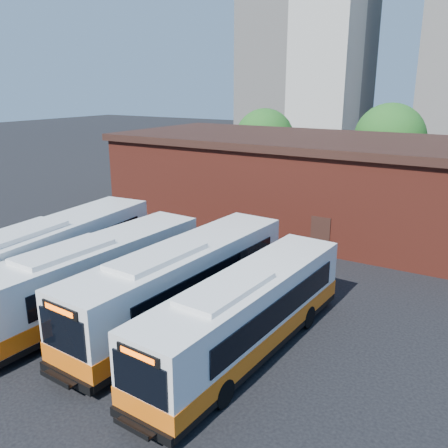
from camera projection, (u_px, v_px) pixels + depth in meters
The scene contains 9 objects.
ground at pixel (119, 345), 18.73m from camera, with size 220.00×220.00×0.00m, color black.
bus_west at pixel (48, 261), 23.09m from camera, with size 4.00×13.52×3.64m.
bus_midwest at pixel (94, 278), 21.33m from camera, with size 3.08×12.47×3.37m.
bus_mideast at pixel (183, 285), 20.46m from camera, with size 3.30×12.96×3.50m.
bus_east at pixel (247, 317), 17.93m from camera, with size 3.06×12.02×3.24m.
transit_worker at pixel (152, 363), 15.88m from camera, with size 0.69×0.45×1.90m, color black.
depot_building at pixel (312, 181), 34.14m from camera, with size 28.60×12.60×6.40m.
tree_west at pixel (264, 138), 48.59m from camera, with size 6.00×6.00×7.65m.
tree_mid at pixel (389, 139), 44.05m from camera, with size 6.56×6.56×8.36m.
Camera 1 is at (12.25, -11.96, 9.90)m, focal length 38.00 mm.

